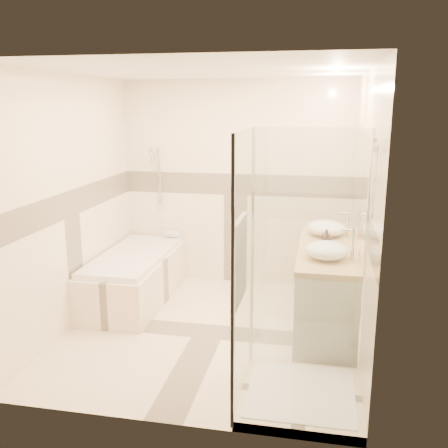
% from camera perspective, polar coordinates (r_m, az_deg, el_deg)
% --- Properties ---
extents(room, '(2.82, 3.02, 2.52)m').
position_cam_1_polar(room, '(4.69, -1.10, 1.83)').
color(room, beige).
rests_on(room, ground).
extents(bathtub, '(0.75, 1.70, 0.56)m').
position_cam_1_polar(bathtub, '(5.84, -10.18, -5.70)').
color(bathtub, beige).
rests_on(bathtub, ground).
extents(vanity, '(0.58, 1.62, 0.85)m').
position_cam_1_polar(vanity, '(5.10, 11.59, -7.23)').
color(vanity, white).
rests_on(vanity, ground).
extents(shower_enclosure, '(0.96, 0.93, 2.04)m').
position_cam_1_polar(shower_enclosure, '(3.90, 7.29, -12.47)').
color(shower_enclosure, beige).
rests_on(shower_enclosure, ground).
extents(vessel_sink_near, '(0.41, 0.41, 0.16)m').
position_cam_1_polar(vessel_sink_near, '(5.39, 11.61, -0.44)').
color(vessel_sink_near, white).
rests_on(vessel_sink_near, vanity).
extents(vessel_sink_far, '(0.39, 0.39, 0.16)m').
position_cam_1_polar(vessel_sink_far, '(4.59, 11.65, -2.95)').
color(vessel_sink_far, white).
rests_on(vessel_sink_far, vanity).
extents(faucet_near, '(0.11, 0.03, 0.27)m').
position_cam_1_polar(faucet_near, '(5.38, 13.95, 0.21)').
color(faucet_near, silver).
rests_on(faucet_near, vanity).
extents(faucet_far, '(0.12, 0.03, 0.29)m').
position_cam_1_polar(faucet_far, '(4.57, 14.40, -1.96)').
color(faucet_far, silver).
rests_on(faucet_far, vanity).
extents(amenity_bottle_a, '(0.09, 0.09, 0.15)m').
position_cam_1_polar(amenity_bottle_a, '(4.91, 11.63, -1.92)').
color(amenity_bottle_a, black).
rests_on(amenity_bottle_a, vanity).
extents(amenity_bottle_b, '(0.12, 0.12, 0.14)m').
position_cam_1_polar(amenity_bottle_b, '(5.11, 11.62, -1.37)').
color(amenity_bottle_b, black).
rests_on(amenity_bottle_b, vanity).
extents(folded_towels, '(0.19, 0.29, 0.09)m').
position_cam_1_polar(folded_towels, '(5.65, 11.59, -0.21)').
color(folded_towels, silver).
rests_on(folded_towels, vanity).
extents(rolled_towel, '(0.19, 0.09, 0.09)m').
position_cam_1_polar(rolled_towel, '(6.36, -5.87, -1.17)').
color(rolled_towel, silver).
rests_on(rolled_towel, bathtub).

